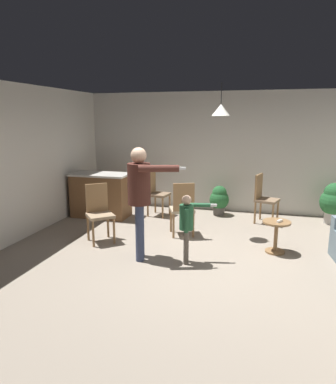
{
  "coord_description": "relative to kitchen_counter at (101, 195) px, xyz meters",
  "views": [
    {
      "loc": [
        0.89,
        -4.79,
        2.12
      ],
      "look_at": [
        -0.48,
        0.25,
        1.0
      ],
      "focal_mm": 32.54,
      "sensor_mm": 36.0,
      "label": 1
    }
  ],
  "objects": [
    {
      "name": "side_table_by_couch",
      "position": [
        3.62,
        -1.19,
        -0.15
      ],
      "size": [
        0.44,
        0.44,
        0.52
      ],
      "color": "olive",
      "rests_on": "ground"
    },
    {
      "name": "kitchen_counter",
      "position": [
        0.0,
        0.0,
        0.0
      ],
      "size": [
        1.26,
        0.66,
        0.95
      ],
      "color": "brown",
      "rests_on": "ground"
    },
    {
      "name": "potted_plant_corner",
      "position": [
        2.47,
        0.79,
        -0.12
      ],
      "size": [
        0.43,
        0.43,
        0.66
      ],
      "color": "#4C4742",
      "rests_on": "ground"
    },
    {
      "name": "potted_plant_by_wall",
      "position": [
        4.79,
        0.76,
        -0.02
      ],
      "size": [
        0.55,
        0.55,
        0.84
      ],
      "color": "#B7B2AD",
      "rests_on": "ground"
    },
    {
      "name": "dining_chair_spare",
      "position": [
        2.0,
        -0.8,
        0.07
      ],
      "size": [
        0.55,
        0.55,
        1.0
      ],
      "rotation": [
        0.0,
        0.0,
        0.38
      ],
      "color": "olive",
      "rests_on": "ground"
    },
    {
      "name": "dining_chair_by_counter",
      "position": [
        1.12,
        0.4,
        0.07
      ],
      "size": [
        0.49,
        0.49,
        1.0
      ],
      "rotation": [
        0.0,
        0.0,
        4.54
      ],
      "color": "olive",
      "rests_on": "ground"
    },
    {
      "name": "spare_remote_on_table",
      "position": [
        3.66,
        -1.23,
        0.06
      ],
      "size": [
        0.1,
        0.13,
        0.04
      ],
      "primitive_type": "cube",
      "rotation": [
        0.0,
        0.0,
        2.6
      ],
      "color": "white",
      "rests_on": "side_table_by_couch"
    },
    {
      "name": "wall_back",
      "position": [
        2.45,
        1.26,
        0.87
      ],
      "size": [
        6.4,
        0.1,
        2.7
      ],
      "primitive_type": "cube",
      "color": "beige",
      "rests_on": "ground"
    },
    {
      "name": "wall_left",
      "position": [
        -0.75,
        -1.94,
        0.87
      ],
      "size": [
        0.1,
        6.4,
        2.7
      ],
      "primitive_type": "cube",
      "color": "beige",
      "rests_on": "ground"
    },
    {
      "name": "ceiling_light_pendant",
      "position": [
        2.61,
        -0.6,
        1.77
      ],
      "size": [
        0.32,
        0.32,
        0.55
      ],
      "color": "silver"
    },
    {
      "name": "dining_chair_centre_back",
      "position": [
        3.41,
        0.46,
        0.07
      ],
      "size": [
        0.52,
        0.52,
        1.0
      ],
      "rotation": [
        0.0,
        0.0,
        4.42
      ],
      "color": "olive",
      "rests_on": "ground"
    },
    {
      "name": "dining_chair_near_wall",
      "position": [
        0.66,
        -1.43,
        0.07
      ],
      "size": [
        0.59,
        0.59,
        1.0
      ],
      "rotation": [
        0.0,
        0.0,
        3.86
      ],
      "color": "olive",
      "rests_on": "ground"
    },
    {
      "name": "person_child",
      "position": [
        2.34,
        -1.97,
        0.16
      ],
      "size": [
        0.52,
        0.37,
        1.03
      ],
      "rotation": [
        0.0,
        0.0,
        -1.37
      ],
      "color": "#60564C",
      "rests_on": "ground"
    },
    {
      "name": "person_adult",
      "position": [
        1.63,
        -1.99,
        0.58
      ],
      "size": [
        0.87,
        0.47,
        1.7
      ],
      "rotation": [
        0.0,
        0.0,
        -1.27
      ],
      "color": "#384260",
      "rests_on": "ground"
    },
    {
      "name": "ground",
      "position": [
        2.45,
        -1.94,
        -0.48
      ],
      "size": [
        7.68,
        7.68,
        0.0
      ],
      "primitive_type": "plane",
      "color": "gray"
    }
  ]
}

